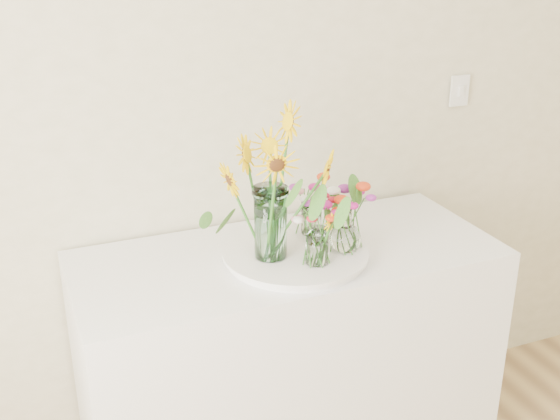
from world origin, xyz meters
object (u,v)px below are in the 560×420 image
at_px(tray, 296,256).
at_px(mason_jar, 270,223).
at_px(small_vase_a, 317,247).
at_px(counter, 288,367).
at_px(small_vase_b, 346,230).
at_px(small_vase_c, 311,218).

height_order(tray, mason_jar, mason_jar).
height_order(tray, small_vase_a, small_vase_a).
bearing_deg(small_vase_a, counter, 99.69).
bearing_deg(mason_jar, small_vase_b, -10.47).
height_order(mason_jar, small_vase_a, mason_jar).
xyz_separation_m(tray, small_vase_a, (0.03, -0.10, 0.07)).
bearing_deg(counter, small_vase_b, -34.73).
xyz_separation_m(tray, small_vase_b, (0.15, -0.05, 0.09)).
bearing_deg(mason_jar, counter, 35.30).
bearing_deg(tray, small_vase_b, -17.58).
bearing_deg(tray, small_vase_a, -75.31).
bearing_deg(small_vase_c, small_vase_b, -73.14).
relative_size(small_vase_a, small_vase_b, 0.80).
xyz_separation_m(mason_jar, small_vase_c, (0.19, 0.11, -0.06)).
relative_size(mason_jar, small_vase_c, 2.01).
xyz_separation_m(counter, tray, (0.00, -0.06, 0.46)).
bearing_deg(counter, tray, -89.45).
xyz_separation_m(tray, small_vase_c, (0.10, 0.11, 0.07)).
bearing_deg(small_vase_b, small_vase_a, -156.95).
bearing_deg(tray, counter, 90.55).
distance_m(mason_jar, small_vase_a, 0.16).
bearing_deg(counter, small_vase_c, 25.39).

